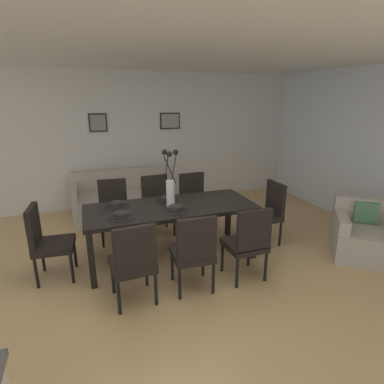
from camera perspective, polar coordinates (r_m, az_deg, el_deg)
The scene contains 25 objects.
ground_plane at distance 3.66m, azimuth -4.31°, elevation -17.72°, with size 9.00×9.00×0.00m, color tan.
back_wall_panel at distance 6.26m, azimuth -12.67°, elevation 9.38°, with size 9.00×0.10×2.60m, color silver.
ceiling_panel at distance 3.45m, azimuth -7.36°, elevation 26.14°, with size 9.00×7.20×0.08m, color white.
dining_table at distance 4.04m, azimuth -3.96°, elevation -3.52°, with size 2.20×0.90×0.74m.
dining_chair_near_left at distance 3.24m, azimuth -10.81°, elevation -12.33°, with size 0.46×0.46×0.92m.
dining_chair_near_right at distance 4.79m, azimuth -14.36°, elevation -2.76°, with size 0.47×0.47×0.92m.
dining_chair_far_left at distance 3.39m, azimuth 0.37°, elevation -10.67°, with size 0.47×0.47×0.92m.
dining_chair_far_right at distance 4.91m, azimuth -6.53°, elevation -1.83°, with size 0.47×0.47×0.92m.
dining_chair_mid_left at distance 3.65m, azimuth 10.40°, elevation -8.85°, with size 0.45×0.45×0.92m.
dining_chair_mid_right at distance 5.03m, azimuth 0.40°, elevation -1.26°, with size 0.46×0.46×0.92m.
dining_chair_head_west at distance 4.00m, azimuth -25.51°, elevation -7.92°, with size 0.47×0.47×0.92m.
dining_chair_head_east at distance 4.67m, azimuth 13.97°, elevation -3.24°, with size 0.45×0.45×0.92m.
centerpiece_vase at distance 3.93m, azimuth -4.06°, elevation 1.30°, with size 0.21×0.23×0.73m.
placemat_near_left at distance 3.71m, azimuth -12.98°, elevation -4.63°, with size 0.32×0.32×0.01m, color black.
bowl_near_left at distance 3.70m, azimuth -13.02°, elevation -4.09°, with size 0.17×0.17×0.07m.
placemat_near_right at distance 4.09m, azimuth -13.70°, elevation -2.63°, with size 0.32×0.32×0.01m, color black.
bowl_near_right at distance 4.08m, azimuth -13.73°, elevation -2.14°, with size 0.17×0.17×0.07m.
placemat_far_left at distance 3.83m, azimuth -3.15°, elevation -3.51°, with size 0.32×0.32×0.01m, color black.
bowl_far_left at distance 3.82m, azimuth -3.16°, elevation -2.99°, with size 0.17×0.17×0.07m.
placemat_far_right at distance 4.20m, azimuth -4.74°, elevation -1.68°, with size 0.32×0.32×0.01m, color black.
bowl_far_right at distance 4.19m, azimuth -4.75°, elevation -1.20°, with size 0.17×0.17×0.07m.
sofa at distance 5.85m, azimuth -12.71°, elevation -1.43°, with size 1.76×0.84×0.80m.
armchair at distance 4.86m, azimuth 29.52°, elevation -7.05°, with size 1.12×1.12×0.75m.
framed_picture_left at distance 6.12m, azimuth -17.10°, elevation 12.24°, with size 0.33×0.03×0.34m.
framed_picture_center at distance 6.35m, azimuth -4.11°, elevation 13.06°, with size 0.41×0.03×0.32m.
Camera 1 is at (-0.76, -2.92, 2.08)m, focal length 28.65 mm.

